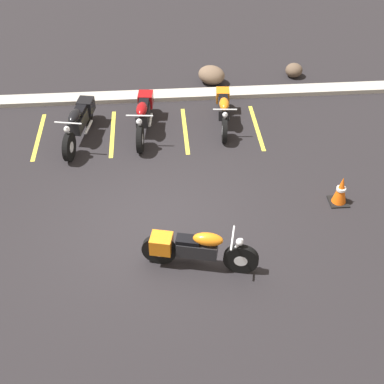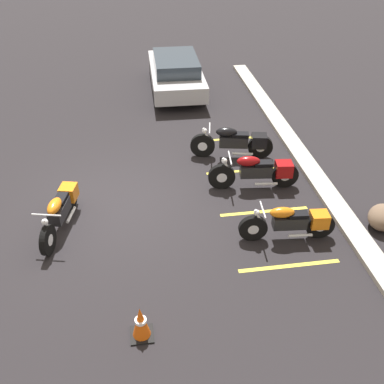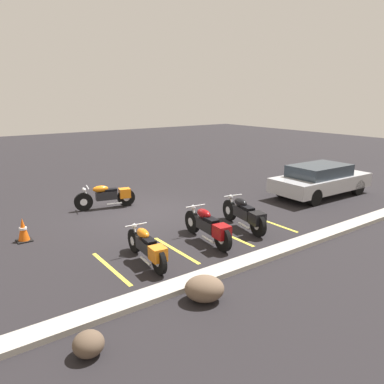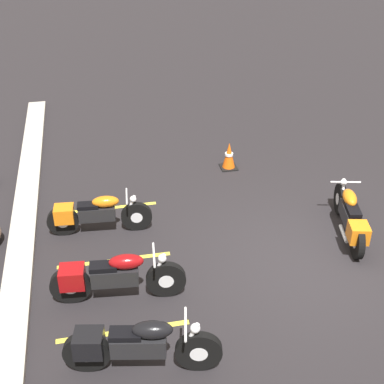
{
  "view_description": "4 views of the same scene",
  "coord_description": "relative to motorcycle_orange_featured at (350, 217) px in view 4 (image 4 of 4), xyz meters",
  "views": [
    {
      "loc": [
        0.1,
        -7.93,
        7.49
      ],
      "look_at": [
        0.74,
        0.42,
        0.5
      ],
      "focal_mm": 50.0,
      "sensor_mm": 36.0,
      "label": 1
    },
    {
      "loc": [
        8.86,
        0.56,
        6.35
      ],
      "look_at": [
        0.85,
        1.75,
        0.77
      ],
      "focal_mm": 42.0,
      "sensor_mm": 36.0,
      "label": 2
    },
    {
      "loc": [
        5.83,
        11.14,
        3.96
      ],
      "look_at": [
        -0.69,
        2.15,
        1.08
      ],
      "focal_mm": 35.0,
      "sensor_mm": 36.0,
      "label": 3
    },
    {
      "loc": [
        -7.21,
        3.64,
        6.23
      ],
      "look_at": [
        1.46,
        1.85,
        0.9
      ],
      "focal_mm": 50.0,
      "sensor_mm": 36.0,
      "label": 4
    }
  ],
  "objects": [
    {
      "name": "ground",
      "position": [
        -0.65,
        1.14,
        -0.45
      ],
      "size": [
        60.0,
        60.0,
        0.0
      ],
      "primitive_type": "plane",
      "color": "black"
    },
    {
      "name": "motorcycle_orange_featured",
      "position": [
        0.0,
        0.0,
        0.0
      ],
      "size": [
        2.14,
        0.81,
        0.85
      ],
      "rotation": [
        0.0,
        0.0,
        -0.23
      ],
      "color": "black",
      "rests_on": "ground"
    },
    {
      "name": "parked_bike_2",
      "position": [
        1.15,
        4.89,
        -0.02
      ],
      "size": [
        0.58,
        2.07,
        0.81
      ],
      "rotation": [
        0.0,
        0.0,
        -1.66
      ],
      "color": "black",
      "rests_on": "ground"
    },
    {
      "name": "stall_line_2",
      "position": [
        0.15,
        4.6,
        -0.45
      ],
      "size": [
        0.1,
        2.1,
        0.0
      ],
      "primitive_type": "cube",
      "color": "gold",
      "rests_on": "ground"
    },
    {
      "name": "traffic_cone",
      "position": [
        3.23,
        1.58,
        -0.14
      ],
      "size": [
        0.4,
        0.4,
        0.67
      ],
      "color": "black",
      "rests_on": "ground"
    },
    {
      "name": "stall_line_1",
      "position": [
        -1.69,
        4.6,
        -0.45
      ],
      "size": [
        0.1,
        2.1,
        0.0
      ],
      "primitive_type": "cube",
      "color": "gold",
      "rests_on": "ground"
    },
    {
      "name": "stall_line_3",
      "position": [
        1.98,
        4.6,
        -0.45
      ],
      "size": [
        0.1,
        2.1,
        0.0
      ],
      "primitive_type": "cube",
      "color": "gold",
      "rests_on": "ground"
    },
    {
      "name": "parked_bike_1",
      "position": [
        -0.88,
        4.71,
        0.02
      ],
      "size": [
        0.66,
        2.26,
        0.89
      ],
      "rotation": [
        0.0,
        0.0,
        -1.67
      ],
      "color": "black",
      "rests_on": "ground"
    },
    {
      "name": "parked_bike_0",
      "position": [
        -2.45,
        4.5,
        0.02
      ],
      "size": [
        0.8,
        2.26,
        0.9
      ],
      "rotation": [
        0.0,
        0.0,
        -1.76
      ],
      "color": "black",
      "rests_on": "ground"
    },
    {
      "name": "concrete_curb",
      "position": [
        -0.65,
        6.32,
        -0.39
      ],
      "size": [
        18.0,
        0.5,
        0.12
      ],
      "primitive_type": "cube",
      "color": "#A8A399",
      "rests_on": "ground"
    }
  ]
}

